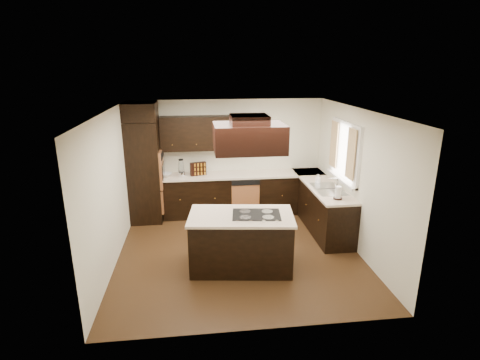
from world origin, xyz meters
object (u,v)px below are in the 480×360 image
Objects in this scene: range_hood at (249,138)px; oven_column at (145,172)px; spice_rack at (198,169)px; island at (241,242)px.

oven_column is at bearing 129.74° from range_hood.
range_hood is 3.05× the size of spice_rack.
range_hood is 2.70m from spice_rack.
range_hood is (1.88, -2.25, 1.10)m from oven_column.
oven_column is 1.32× the size of island.
oven_column is 3.13m from range_hood.
range_hood is at bearing -3.46° from island.
oven_column is 1.12m from spice_rack.
oven_column is at bearing 135.26° from island.
oven_column is at bearing 167.07° from spice_rack.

